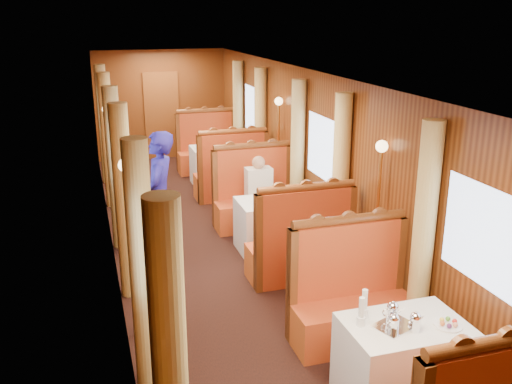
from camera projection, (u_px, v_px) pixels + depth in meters
name	position (u px, v px, depth m)	size (l,w,h in m)	color
floor	(225.00, 255.00, 8.11)	(3.00, 12.00, 0.01)	black
ceiling	(221.00, 77.00, 7.35)	(3.00, 12.00, 0.01)	silver
wall_far	(161.00, 105.00, 13.20)	(3.00, 2.50, 0.01)	brown
wall_left	(110.00, 180.00, 7.32)	(12.00, 2.50, 0.01)	brown
wall_right	(325.00, 163.00, 8.15)	(12.00, 2.50, 0.01)	brown
doorway_far	(162.00, 116.00, 13.25)	(0.80, 0.04, 2.00)	brown
table_near	(402.00, 361.00, 5.01)	(1.05, 0.72, 0.75)	white
banquette_near_aft	(351.00, 302.00, 5.92)	(1.30, 0.55, 1.34)	#A92012
table_mid	(275.00, 225.00, 8.20)	(1.05, 0.72, 0.75)	white
banquette_mid_fwd	(300.00, 249.00, 7.26)	(1.30, 0.55, 1.34)	#A92012
banquette_mid_aft	(254.00, 201.00, 9.11)	(1.30, 0.55, 1.34)	#A92012
table_far	(219.00, 165.00, 11.40)	(1.05, 0.72, 0.75)	white
banquette_far_fwd	(231.00, 176.00, 10.46)	(1.30, 0.55, 1.34)	#A92012
banquette_far_aft	(208.00, 152.00, 12.31)	(1.30, 0.55, 1.34)	#A92012
tea_tray	(394.00, 326.00, 4.84)	(0.34, 0.26, 0.01)	silver
teapot_left	(394.00, 325.00, 4.76)	(0.15, 0.11, 0.12)	silver
teapot_right	(415.00, 324.00, 4.77)	(0.16, 0.12, 0.13)	silver
teapot_back	(392.00, 314.00, 4.92)	(0.17, 0.13, 0.14)	silver
fruit_plate	(448.00, 324.00, 4.85)	(0.24, 0.24, 0.05)	white
cup_inboard	(361.00, 314.00, 4.83)	(0.08, 0.08, 0.26)	white
cup_outboard	(364.00, 306.00, 4.97)	(0.08, 0.08, 0.26)	white
rose_vase_mid	(278.00, 189.00, 8.03)	(0.06, 0.06, 0.36)	silver
rose_vase_far	(218.00, 139.00, 11.21)	(0.06, 0.06, 0.36)	silver
window_left_near	(137.00, 284.00, 4.07)	(1.20, 0.90, 0.01)	#97ADCD
curtain_left_near_a	(170.00, 379.00, 3.47)	(0.22, 0.22, 2.35)	#E1C673
curtain_left_near_b	(142.00, 272.00, 4.89)	(0.22, 0.22, 2.35)	#E1C673
window_right_near	(488.00, 238.00, 4.89)	(1.20, 0.90, 0.01)	#97ADCD
curtain_right_near_b	(423.00, 237.00, 5.66)	(0.22, 0.22, 2.35)	#E1C673
window_left_mid	(110.00, 165.00, 7.26)	(1.20, 0.90, 0.01)	#97ADCD
curtain_left_mid_a	(124.00, 203.00, 6.66)	(0.22, 0.22, 2.35)	#E1C673
curtain_left_mid_b	(116.00, 169.00, 8.08)	(0.22, 0.22, 2.35)	#E1C673
window_right_mid	(324.00, 149.00, 8.08)	(1.20, 0.90, 0.01)	#97ADCD
curtain_right_mid_a	(340.00, 183.00, 7.43)	(0.22, 0.22, 2.35)	#E1C673
curtain_right_mid_b	(297.00, 156.00, 8.85)	(0.22, 0.22, 2.35)	#E1C673
window_left_far	(99.00, 118.00, 10.45)	(1.20, 0.90, 0.01)	#97ADCD
curtain_left_far_a	(108.00, 141.00, 9.85)	(0.22, 0.22, 2.35)	#E1C673
curtain_left_far_b	(104.00, 125.00, 11.27)	(0.22, 0.22, 2.35)	#E1C673
window_right_far	(254.00, 110.00, 11.28)	(1.20, 0.90, 0.01)	#97ADCD
curtain_right_far_a	(260.00, 132.00, 10.62)	(0.22, 0.22, 2.35)	#E1C673
curtain_right_far_b	(238.00, 118.00, 12.04)	(0.22, 0.22, 2.35)	#E1C673
sconce_left_fore	(129.00, 213.00, 5.71)	(0.14, 0.14, 1.95)	#BF8C3F
sconce_right_fore	(379.00, 189.00, 6.48)	(0.14, 0.14, 1.95)	#BF8C3F
sconce_left_aft	(109.00, 141.00, 8.90)	(0.14, 0.14, 1.95)	#BF8C3F
sconce_right_aft	(278.00, 130.00, 9.68)	(0.14, 0.14, 1.95)	#BF8C3F
steward	(160.00, 197.00, 7.74)	(0.66, 0.43, 1.81)	navy
passenger	(259.00, 186.00, 8.78)	(0.40, 0.44, 0.76)	beige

